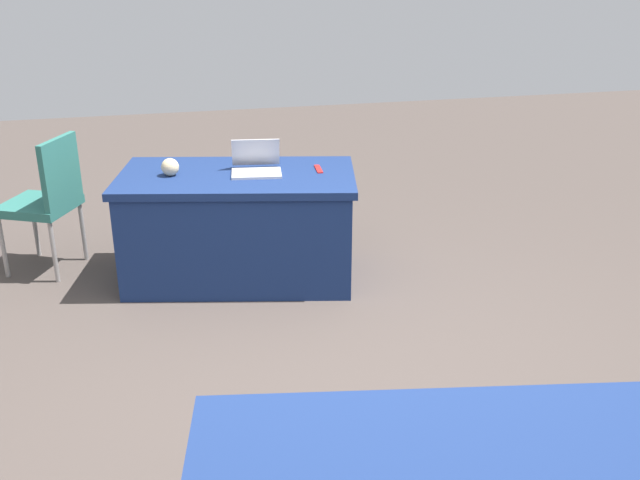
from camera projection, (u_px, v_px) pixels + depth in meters
name	position (u px, v px, depth m)	size (l,w,h in m)	color
ground_plane	(347.00, 419.00, 3.48)	(14.40, 14.40, 0.00)	#4C423D
table_foreground	(239.00, 226.00, 4.85)	(1.67, 1.13, 0.73)	navy
chair_tucked_right	(47.00, 196.00, 4.89)	(0.59, 0.59, 0.94)	#9E9993
laptop_silver	(256.00, 167.00, 4.72)	(0.35, 0.33, 0.21)	silver
yarn_ball	(170.00, 167.00, 4.65)	(0.11, 0.11, 0.11)	beige
scissors_red	(319.00, 169.00, 4.80)	(0.18, 0.04, 0.01)	red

